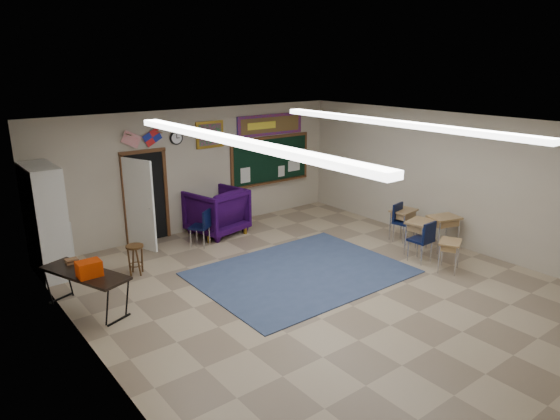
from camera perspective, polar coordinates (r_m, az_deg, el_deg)
floor at (r=9.40m, az=4.68°, el=-9.06°), size 9.00×9.00×0.00m
back_wall at (r=12.43m, az=-9.34°, el=4.50°), size 8.00×0.04×3.00m
left_wall at (r=6.94m, az=-20.33°, el=-6.19°), size 0.04×9.00×3.00m
right_wall at (r=11.86m, az=19.28°, el=3.20°), size 0.04×9.00×3.00m
ceiling at (r=8.54m, az=5.16°, el=9.39°), size 8.00×9.00×0.04m
area_rug at (r=10.06m, az=2.43°, el=-7.16°), size 4.00×3.00×0.02m
fluorescent_strips at (r=8.55m, az=5.15°, el=8.99°), size 3.86×6.00×0.10m
doorway at (r=11.77m, az=-15.28°, el=1.23°), size 1.10×0.89×2.16m
chalkboard at (r=13.57m, az=-1.07°, el=5.58°), size 2.55×0.14×1.30m
bulletin_board at (r=13.42m, az=-1.10°, el=9.72°), size 2.10×0.05×0.55m
framed_art_print at (r=12.42m, az=-8.02°, el=8.54°), size 0.75×0.05×0.65m
wall_clock at (r=12.00m, az=-11.77°, el=8.07°), size 0.32×0.05×0.32m
wall_flags at (r=11.61m, az=-15.53°, el=8.19°), size 1.16×0.06×0.70m
storage_cabinet at (r=10.67m, az=-25.16°, el=-1.14°), size 0.59×1.25×2.20m
wingback_armchair at (r=12.25m, az=-7.26°, el=-0.13°), size 1.43×1.46×1.12m
student_chair_reading at (r=11.50m, az=-9.16°, el=-2.02°), size 0.60×0.60×0.86m
student_chair_desk_a at (r=10.87m, az=15.76°, el=-3.44°), size 0.47×0.47×0.90m
student_chair_desk_b at (r=11.93m, az=14.02°, el=-1.51°), size 0.52×0.52×0.91m
student_desk_front_left at (r=11.32m, az=15.62°, el=-2.80°), size 0.70×0.58×0.75m
student_desk_front_right at (r=12.14m, az=13.84°, el=-1.42°), size 0.66×0.53×0.73m
student_desk_back_left at (r=10.59m, az=18.76°, el=-4.81°), size 0.65×0.59×0.63m
student_desk_back_right at (r=11.69m, az=18.13°, el=-2.31°), size 0.75×0.64×0.78m
folding_table at (r=9.11m, az=-21.24°, el=-8.44°), size 1.12×1.77×0.96m
wooden_stool at (r=10.30m, az=-16.17°, el=-5.43°), size 0.34×0.34×0.61m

